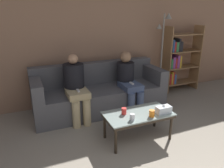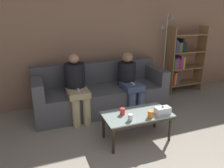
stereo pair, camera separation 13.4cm
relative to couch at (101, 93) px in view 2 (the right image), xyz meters
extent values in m
cube|color=#9E755B|center=(0.00, 0.51, 0.97)|extent=(12.00, 0.06, 2.60)
cube|color=#515156|center=(0.00, -0.05, -0.10)|extent=(2.44, 0.86, 0.46)
cube|color=#515156|center=(0.00, 0.28, 0.34)|extent=(2.44, 0.20, 0.41)
cube|color=#515156|center=(-1.13, -0.05, 0.28)|extent=(0.18, 0.86, 0.29)
cube|color=#515156|center=(1.13, -0.05, 0.28)|extent=(0.18, 0.86, 0.29)
cube|color=#8C9E99|center=(0.17, -1.20, 0.09)|extent=(0.99, 0.51, 0.02)
cube|color=#2D2319|center=(0.17, -1.20, 0.06)|extent=(0.97, 0.50, 0.04)
cylinder|color=#2D2319|center=(-0.27, -1.41, -0.14)|extent=(0.04, 0.04, 0.36)
cylinder|color=#2D2319|center=(0.61, -1.41, -0.14)|extent=(0.04, 0.04, 0.36)
cylinder|color=#2D2319|center=(-0.27, -0.99, -0.14)|extent=(0.04, 0.04, 0.36)
cylinder|color=#2D2319|center=(0.61, -0.99, -0.14)|extent=(0.04, 0.04, 0.36)
cylinder|color=silver|center=(-0.01, -1.35, 0.14)|extent=(0.07, 0.07, 0.09)
cylinder|color=red|center=(-0.03, -1.15, 0.14)|extent=(0.07, 0.07, 0.09)
cylinder|color=orange|center=(0.29, -1.37, 0.14)|extent=(0.08, 0.08, 0.10)
cube|color=silver|center=(0.51, -1.33, 0.14)|extent=(0.22, 0.12, 0.10)
sphere|color=white|center=(0.51, -1.33, 0.21)|extent=(0.04, 0.04, 0.04)
cube|color=#9E754C|center=(1.71, 0.28, 0.43)|extent=(0.02, 0.32, 1.50)
cube|color=#9E754C|center=(2.56, 0.28, 0.43)|extent=(0.02, 0.32, 1.50)
cube|color=#9E754C|center=(2.14, 0.28, -0.14)|extent=(0.85, 0.32, 0.02)
cube|color=red|center=(1.79, 0.28, -0.01)|extent=(0.04, 0.24, 0.24)
cube|color=gold|center=(1.84, 0.28, 0.02)|extent=(0.03, 0.24, 0.29)
cube|color=red|center=(1.88, 0.28, 0.02)|extent=(0.03, 0.24, 0.30)
cube|color=#33569E|center=(1.92, 0.28, -0.01)|extent=(0.05, 0.24, 0.23)
cube|color=#9E754C|center=(2.14, 0.28, 0.24)|extent=(0.85, 0.32, 0.02)
cube|color=#38844C|center=(1.79, 0.28, 0.36)|extent=(0.04, 0.24, 0.23)
cube|color=#8E4293|center=(1.85, 0.28, 0.37)|extent=(0.06, 0.24, 0.25)
cube|color=red|center=(1.91, 0.28, 0.36)|extent=(0.04, 0.24, 0.23)
cube|color=#8E4293|center=(1.97, 0.28, 0.39)|extent=(0.06, 0.24, 0.29)
cube|color=gold|center=(2.03, 0.28, 0.38)|extent=(0.04, 0.24, 0.27)
cube|color=#9E754C|center=(2.14, 0.28, 0.61)|extent=(0.85, 0.32, 0.02)
cube|color=#33569E|center=(1.79, 0.28, 0.76)|extent=(0.04, 0.24, 0.27)
cube|color=red|center=(1.84, 0.28, 0.73)|extent=(0.04, 0.24, 0.22)
cube|color=#38844C|center=(1.90, 0.28, 0.73)|extent=(0.06, 0.24, 0.21)
cube|color=#232328|center=(1.96, 0.28, 0.77)|extent=(0.04, 0.24, 0.29)
cube|color=#232328|center=(2.01, 0.28, 0.73)|extent=(0.06, 0.24, 0.22)
cube|color=#9E754C|center=(2.14, 0.28, 0.99)|extent=(0.85, 0.32, 0.02)
cylinder|color=gray|center=(1.46, 0.13, -0.31)|extent=(0.26, 0.26, 0.02)
cylinder|color=gray|center=(1.46, 0.13, 0.56)|extent=(0.03, 0.03, 1.77)
cone|color=gray|center=(1.56, 0.13, 1.39)|extent=(0.14, 0.14, 0.12)
cone|color=gray|center=(1.38, 0.17, 1.19)|extent=(0.12, 0.12, 0.10)
cylinder|color=tan|center=(-0.59, -0.52, -0.10)|extent=(0.13, 0.13, 0.46)
cylinder|color=tan|center=(-0.41, -0.52, -0.10)|extent=(0.13, 0.13, 0.46)
cube|color=tan|center=(-0.50, -0.31, 0.18)|extent=(0.35, 0.42, 0.10)
cylinder|color=black|center=(-0.50, -0.10, 0.39)|extent=(0.35, 0.35, 0.51)
sphere|color=tan|center=(-0.50, -0.10, 0.73)|extent=(0.17, 0.17, 0.17)
cube|color=white|center=(-0.50, -0.36, 0.25)|extent=(0.04, 0.12, 0.02)
cylinder|color=#47567A|center=(0.41, -0.54, -0.10)|extent=(0.13, 0.13, 0.46)
cylinder|color=#47567A|center=(0.59, -0.54, -0.10)|extent=(0.13, 0.13, 0.46)
cube|color=#47567A|center=(0.50, -0.32, 0.18)|extent=(0.33, 0.44, 0.10)
cylinder|color=black|center=(0.50, -0.10, 0.36)|extent=(0.33, 0.33, 0.45)
sphere|color=#997051|center=(0.50, -0.10, 0.68)|extent=(0.21, 0.21, 0.21)
cube|color=white|center=(0.50, -0.37, 0.25)|extent=(0.04, 0.12, 0.02)
camera|label=1|loc=(-1.29, -3.68, 1.52)|focal=35.00mm
camera|label=2|loc=(-1.16, -3.73, 1.52)|focal=35.00mm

